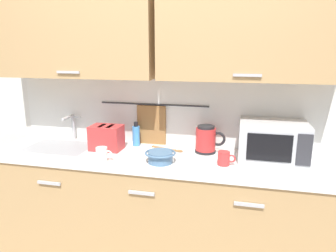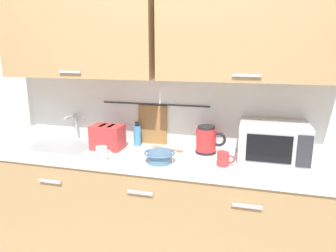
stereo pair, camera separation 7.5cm
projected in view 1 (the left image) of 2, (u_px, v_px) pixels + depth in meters
counter_unit at (154, 209)px, 2.42m from camera, size 2.53×0.64×0.90m
back_wall_assembly at (162, 68)px, 2.39m from camera, size 3.70×0.41×2.50m
sink_faucet at (72, 124)px, 2.68m from camera, size 0.09×0.17×0.22m
microwave at (273, 141)px, 2.19m from camera, size 0.46×0.35×0.27m
electric_kettle at (206, 139)px, 2.35m from camera, size 0.23×0.16×0.21m
dish_soap_bottle at (136, 135)px, 2.53m from camera, size 0.06×0.06×0.20m
mug_near_sink at (102, 154)px, 2.19m from camera, size 0.12×0.08×0.09m
mixing_bowl at (160, 156)px, 2.15m from camera, size 0.21×0.21×0.08m
toaster at (106, 138)px, 2.43m from camera, size 0.26×0.17×0.19m
mug_by_kettle at (224, 158)px, 2.10m from camera, size 0.12×0.08×0.09m
wooden_spoon at (171, 150)px, 2.43m from camera, size 0.27×0.10×0.01m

